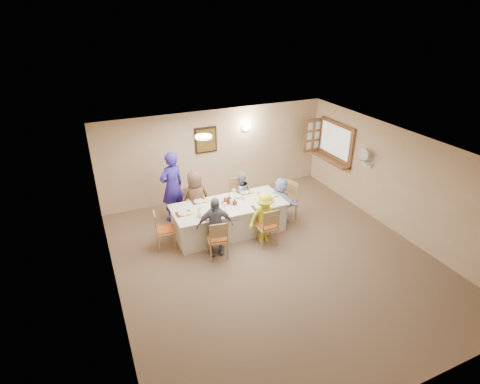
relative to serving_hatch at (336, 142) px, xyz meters
name	(u,v)px	position (x,y,z in m)	size (l,w,h in m)	color
ground	(274,260)	(-3.21, -2.40, -1.50)	(7.00, 7.00, 0.00)	#74604B
room_walls	(277,198)	(-3.21, -2.40, 0.01)	(7.00, 7.00, 7.00)	#DCB684
wall_picture	(206,140)	(-3.51, 1.06, 0.20)	(0.62, 0.05, 0.72)	black
wall_sconce	(247,128)	(-2.31, 1.04, 0.40)	(0.26, 0.09, 0.18)	white
ceiling_light	(204,137)	(-4.21, -0.90, 0.97)	(0.36, 0.36, 0.05)	white
serving_hatch	(336,142)	(0.00, 0.00, 0.00)	(0.06, 1.50, 1.15)	brown
hatch_sill	(330,160)	(-0.12, 0.00, -0.53)	(0.30, 1.50, 0.05)	brown
shutter_door	(313,135)	(-0.26, 0.76, 0.00)	(0.55, 0.04, 1.00)	brown
fan_shelf	(365,162)	(-0.08, -1.35, -0.10)	(0.22, 0.36, 0.03)	white
desk_fan	(365,156)	(-0.11, -1.35, 0.05)	(0.30, 0.30, 0.28)	#A5A5A8
dining_table	(229,218)	(-3.68, -0.96, -1.12)	(2.68, 1.13, 0.76)	white
chair_back_left	(195,206)	(-4.28, -0.16, -1.04)	(0.44, 0.44, 0.92)	tan
chair_back_right	(238,196)	(-3.08, -0.16, -1.03)	(0.45, 0.45, 0.94)	tan
chair_front_left	(217,238)	(-4.28, -1.76, -1.03)	(0.45, 0.45, 0.93)	tan
chair_front_right	(267,225)	(-3.08, -1.76, -1.02)	(0.46, 0.46, 0.96)	tan
chair_left_end	(165,229)	(-5.23, -0.96, -1.04)	(0.44, 0.44, 0.91)	tan
chair_right_end	(285,201)	(-2.13, -0.96, -0.99)	(0.49, 0.49, 1.02)	tan
diner_back_left	(196,199)	(-4.28, -0.28, -0.78)	(0.71, 0.47, 1.43)	brown
diner_back_right	(240,194)	(-3.08, -0.28, -0.89)	(0.63, 0.51, 1.21)	#9FA8B4
diner_front_left	(215,226)	(-4.28, -1.64, -0.81)	(0.85, 0.47, 1.38)	gray
diner_front_right	(264,218)	(-3.08, -1.64, -0.89)	(0.80, 0.46, 1.23)	#F0F628
diner_right_end	(281,199)	(-2.26, -0.96, -0.91)	(0.46, 1.12, 1.18)	#B6CCFB
caregiver	(172,187)	(-4.73, 0.19, -0.58)	(0.78, 0.65, 1.83)	#3327AD
placemat_fl	(211,218)	(-4.28, -1.38, -0.74)	(0.33, 0.25, 0.01)	#472B19
plate_fl	(211,217)	(-4.28, -1.38, -0.73)	(0.23, 0.23, 0.01)	white
napkin_fl	(219,217)	(-4.10, -1.43, -0.73)	(0.13, 0.13, 0.01)	#FEF235
placemat_fr	(259,207)	(-3.08, -1.38, -0.74)	(0.34, 0.26, 0.01)	#472B19
plate_fr	(259,207)	(-3.08, -1.38, -0.73)	(0.23, 0.23, 0.01)	white
napkin_fr	(267,206)	(-2.90, -1.43, -0.73)	(0.15, 0.15, 0.01)	#FEF235
placemat_bl	(199,201)	(-4.28, -0.54, -0.74)	(0.35, 0.26, 0.01)	#472B19
plate_bl	(199,201)	(-4.28, -0.54, -0.73)	(0.25, 0.25, 0.02)	white
napkin_bl	(207,201)	(-4.10, -0.59, -0.73)	(0.15, 0.15, 0.01)	#FEF235
placemat_br	(244,192)	(-3.08, -0.54, -0.74)	(0.36, 0.27, 0.01)	#472B19
plate_br	(244,192)	(-3.08, -0.54, -0.73)	(0.23, 0.23, 0.01)	white
napkin_br	(252,192)	(-2.90, -0.59, -0.73)	(0.14, 0.14, 0.01)	#FEF235
placemat_le	(184,214)	(-4.78, -0.96, -0.74)	(0.35, 0.26, 0.01)	#472B19
plate_le	(184,213)	(-4.78, -0.96, -0.73)	(0.25, 0.25, 0.02)	white
napkin_le	(192,213)	(-4.60, -1.01, -0.73)	(0.15, 0.15, 0.01)	#FEF235
placemat_re	(271,196)	(-2.56, -0.96, -0.74)	(0.34, 0.25, 0.01)	#472B19
plate_re	(271,195)	(-2.56, -0.96, -0.73)	(0.25, 0.25, 0.02)	white
napkin_re	(278,195)	(-2.38, -1.01, -0.73)	(0.13, 0.13, 0.01)	#FEF235
teacup_a	(199,216)	(-4.51, -1.26, -0.70)	(0.14, 0.14, 0.09)	white
teacup_b	(234,191)	(-3.32, -0.43, -0.69)	(0.10, 0.10, 0.09)	white
bowl_a	(221,210)	(-3.96, -1.18, -0.71)	(0.23, 0.23, 0.06)	white
bowl_b	(238,196)	(-3.34, -0.73, -0.71)	(0.24, 0.24, 0.06)	white
condiment_ketchup	(225,200)	(-3.76, -0.92, -0.64)	(0.09, 0.09, 0.21)	#A82B0E
condiment_brown	(229,199)	(-3.66, -0.92, -0.63)	(0.10, 0.10, 0.22)	#5E2C19
condiment_malt	(235,202)	(-3.55, -1.03, -0.66)	(0.15, 0.15, 0.15)	#5E2C19
drinking_glass	(222,203)	(-3.83, -0.91, -0.68)	(0.06, 0.06, 0.10)	silver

